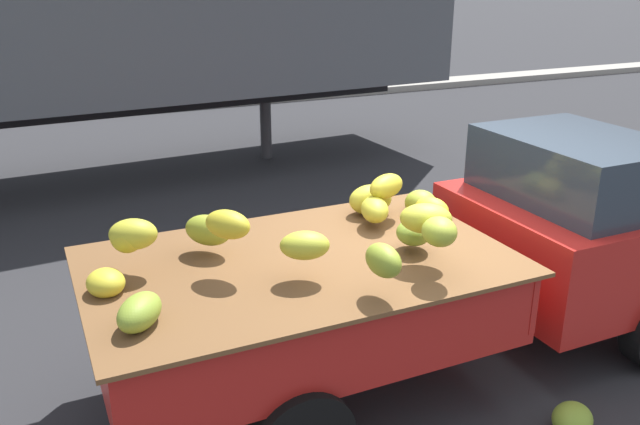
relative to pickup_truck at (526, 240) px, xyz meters
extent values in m
plane|color=#28282B|center=(-0.72, 0.06, -0.89)|extent=(220.00, 220.00, 0.00)
cube|color=gray|center=(-0.72, 10.93, -0.81)|extent=(80.00, 0.80, 0.16)
cube|color=#B21E19|center=(0.64, -0.01, -0.10)|extent=(2.01, 1.66, 0.78)
cube|color=#28333D|center=(0.44, 0.00, 0.55)|extent=(1.11, 1.46, 0.52)
cube|color=#B21E19|center=(-1.99, 0.01, -0.31)|extent=(2.76, 1.67, 0.08)
cube|color=#B21E19|center=(-1.98, 0.81, -0.05)|extent=(2.75, 0.06, 0.44)
cube|color=#B21E19|center=(-1.99, -0.80, -0.05)|extent=(2.75, 0.06, 0.44)
cube|color=#B21E19|center=(-0.64, 0.00, -0.05)|extent=(0.06, 1.65, 0.44)
cube|color=#B21E19|center=(-3.34, 0.01, -0.05)|extent=(0.06, 1.65, 0.44)
cube|color=#B21914|center=(-1.98, 0.84, -0.09)|extent=(2.64, 0.02, 0.07)
cube|color=brown|center=(-1.99, 0.01, 0.18)|extent=(2.88, 1.79, 0.03)
ellipsoid|color=gold|center=(-1.07, 0.43, 0.47)|extent=(0.41, 0.34, 0.19)
ellipsoid|color=gold|center=(-2.48, -0.03, 0.55)|extent=(0.34, 0.38, 0.18)
ellipsoid|color=gold|center=(-1.12, 0.59, 0.32)|extent=(0.36, 0.26, 0.24)
ellipsoid|color=gold|center=(-3.03, 0.24, 0.48)|extent=(0.37, 0.33, 0.20)
ellipsoid|color=#96A52E|center=(-0.72, 0.47, 0.26)|extent=(0.30, 0.32, 0.22)
ellipsoid|color=gold|center=(-1.25, -0.39, 0.52)|extent=(0.42, 0.39, 0.19)
ellipsoid|color=olive|center=(-1.74, -0.70, 0.44)|extent=(0.18, 0.30, 0.19)
ellipsoid|color=yellow|center=(-0.72, 0.32, 0.26)|extent=(0.31, 0.36, 0.20)
ellipsoid|color=gold|center=(-1.23, 0.32, 0.34)|extent=(0.31, 0.38, 0.18)
ellipsoid|color=olive|center=(-1.20, -0.18, 0.33)|extent=(0.37, 0.38, 0.17)
ellipsoid|color=#9DAB31|center=(-1.30, -0.62, 0.52)|extent=(0.30, 0.32, 0.18)
ellipsoid|color=olive|center=(-3.13, -0.44, 0.28)|extent=(0.37, 0.41, 0.18)
ellipsoid|color=olive|center=(-2.51, 0.36, 0.37)|extent=(0.39, 0.41, 0.21)
ellipsoid|color=gold|center=(-2.07, -0.29, 0.43)|extent=(0.37, 0.32, 0.18)
ellipsoid|color=gold|center=(-3.24, 0.05, 0.26)|extent=(0.25, 0.29, 0.17)
ellipsoid|color=gold|center=(-3.06, 0.26, 0.46)|extent=(0.21, 0.27, 0.20)
cylinder|color=black|center=(0.69, 0.79, -0.57)|extent=(0.64, 0.20, 0.64)
cylinder|color=black|center=(-2.31, 0.80, -0.57)|extent=(0.64, 0.20, 0.64)
cube|color=black|center=(-3.26, 5.99, 0.21)|extent=(11.04, 1.05, 0.30)
cylinder|color=#38383A|center=(0.03, 6.19, -0.26)|extent=(0.18, 0.18, 1.25)
ellipsoid|color=olive|center=(-0.50, -1.15, -0.78)|extent=(0.39, 0.37, 0.21)
camera|label=1|loc=(-3.56, -3.76, 2.05)|focal=36.99mm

